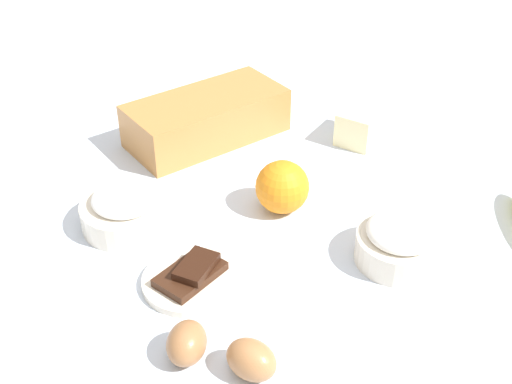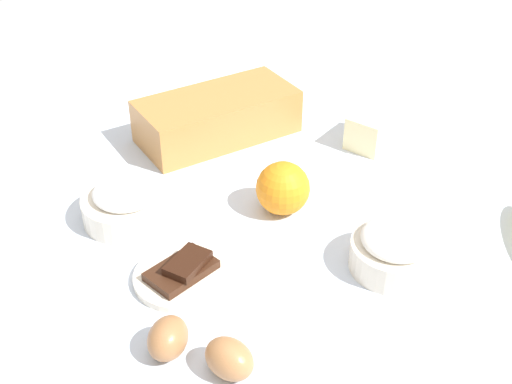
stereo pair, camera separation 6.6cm
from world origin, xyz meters
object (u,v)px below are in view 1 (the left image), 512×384
at_px(sugar_bowl, 126,209).
at_px(butter_block, 361,125).
at_px(loaf_pan, 207,117).
at_px(chocolate_plate, 191,277).
at_px(flour_bowl, 400,242).
at_px(orange_fruit, 282,187).
at_px(egg_near_butter, 251,360).
at_px(egg_beside_bowl, 187,343).

height_order(sugar_bowl, butter_block, sugar_bowl).
bearing_deg(loaf_pan, chocolate_plate, -125.94).
bearing_deg(flour_bowl, butter_block, 51.68).
relative_size(orange_fruit, egg_near_butter, 1.33).
relative_size(flour_bowl, butter_block, 1.35).
xyz_separation_m(orange_fruit, egg_near_butter, (-0.24, -0.21, -0.02)).
distance_m(flour_bowl, sugar_bowl, 0.40).
bearing_deg(egg_near_butter, sugar_bowl, 83.69).
bearing_deg(chocolate_plate, sugar_bowl, 89.38).
xyz_separation_m(sugar_bowl, egg_beside_bowl, (-0.08, -0.27, -0.01)).
distance_m(loaf_pan, sugar_bowl, 0.28).
height_order(orange_fruit, chocolate_plate, orange_fruit).
bearing_deg(orange_fruit, egg_near_butter, -137.99).
bearing_deg(flour_bowl, orange_fruit, 103.10).
xyz_separation_m(flour_bowl, butter_block, (0.20, 0.26, -0.00)).
xyz_separation_m(loaf_pan, butter_block, (0.21, -0.18, -0.01)).
relative_size(flour_bowl, chocolate_plate, 0.93).
height_order(flour_bowl, egg_beside_bowl, flour_bowl).
distance_m(egg_near_butter, chocolate_plate, 0.17).
height_order(loaf_pan, flour_bowl, loaf_pan).
xyz_separation_m(flour_bowl, sugar_bowl, (-0.25, 0.31, -0.00)).
xyz_separation_m(orange_fruit, chocolate_plate, (-0.20, -0.05, -0.03)).
distance_m(sugar_bowl, orange_fruit, 0.23).
bearing_deg(butter_block, chocolate_plate, -165.79).
bearing_deg(orange_fruit, flour_bowl, -76.90).
relative_size(orange_fruit, egg_beside_bowl, 1.36).
bearing_deg(butter_block, orange_fruit, -164.90).
distance_m(flour_bowl, egg_beside_bowl, 0.33).
height_order(orange_fruit, egg_near_butter, orange_fruit).
xyz_separation_m(orange_fruit, butter_block, (0.25, 0.07, -0.01)).
xyz_separation_m(flour_bowl, chocolate_plate, (-0.25, 0.14, -0.02)).
bearing_deg(flour_bowl, egg_near_butter, -175.38).
distance_m(loaf_pan, egg_beside_bowl, 0.51).
distance_m(flour_bowl, chocolate_plate, 0.29).
xyz_separation_m(sugar_bowl, orange_fruit, (0.20, -0.12, 0.01)).
height_order(sugar_bowl, egg_near_butter, sugar_bowl).
distance_m(sugar_bowl, egg_near_butter, 0.33).
height_order(butter_block, chocolate_plate, butter_block).
xyz_separation_m(flour_bowl, orange_fruit, (-0.04, 0.19, 0.01)).
height_order(loaf_pan, butter_block, loaf_pan).
bearing_deg(egg_near_butter, butter_block, 30.03).
relative_size(loaf_pan, egg_beside_bowl, 4.76).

